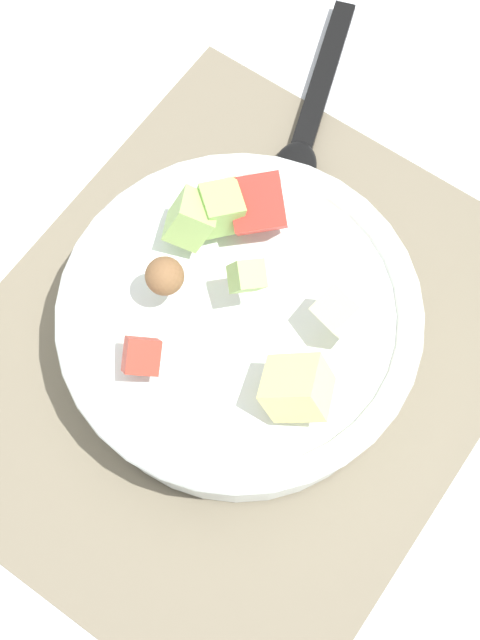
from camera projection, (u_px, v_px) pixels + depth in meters
ground_plane at (235, 354)px, 0.73m from camera, size 2.40×2.40×0.00m
placemat at (235, 353)px, 0.73m from camera, size 0.44×0.37×0.01m
salad_bowl at (240, 324)px, 0.69m from camera, size 0.26×0.26×0.12m
serving_spoon at (306, 130)px, 0.80m from camera, size 0.20×0.09×0.01m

